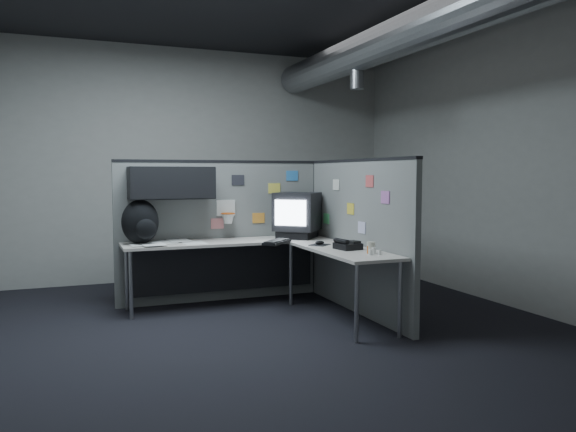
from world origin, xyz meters
name	(u,v)px	position (x,y,z in m)	size (l,w,h in m)	color
room	(319,110)	(0.56, 0.00, 2.10)	(5.62, 5.62, 3.22)	black
partition_back	(209,216)	(-0.25, 1.23, 1.00)	(2.44, 0.42, 1.63)	slate
partition_right	(357,236)	(1.10, 0.22, 0.82)	(0.07, 2.23, 1.63)	slate
desk	(257,253)	(0.15, 0.70, 0.61)	(2.31, 2.11, 0.73)	beige
monitor	(297,214)	(0.72, 0.96, 1.00)	(0.65, 0.65, 0.53)	black
keyboard	(277,242)	(0.32, 0.56, 0.75)	(0.41, 0.42, 0.04)	black
mouse	(320,244)	(0.69, 0.27, 0.75)	(0.27, 0.26, 0.05)	black
phone	(347,245)	(0.81, -0.13, 0.77)	(0.24, 0.26, 0.11)	black
bottles	(372,251)	(0.86, -0.52, 0.76)	(0.12, 0.15, 0.07)	silver
cup	(371,248)	(0.88, -0.47, 0.78)	(0.08, 0.08, 0.11)	beige
papers	(167,243)	(-0.78, 0.99, 0.74)	(0.80, 0.61, 0.02)	white
backpack	(141,223)	(-1.04, 1.02, 0.96)	(0.41, 0.38, 0.47)	black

